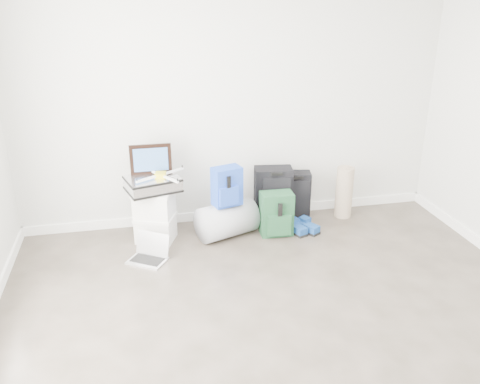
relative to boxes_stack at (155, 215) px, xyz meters
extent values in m
plane|color=#322C24|center=(0.89, -2.12, -0.27)|extent=(5.00, 5.00, 0.00)
cube|color=silver|center=(0.89, 0.38, 1.08)|extent=(4.50, 0.02, 2.70)
cube|color=white|center=(0.89, 0.37, -0.22)|extent=(4.50, 0.02, 0.10)
cube|color=silver|center=(0.00, 0.00, -0.16)|extent=(0.44, 0.40, 0.23)
cube|color=silver|center=(0.00, 0.00, -0.02)|extent=(0.47, 0.43, 0.04)
cube|color=silver|center=(0.00, 0.00, 0.12)|extent=(0.44, 0.40, 0.23)
cube|color=silver|center=(0.00, 0.00, 0.25)|extent=(0.47, 0.43, 0.04)
cube|color=#B2B2B7|center=(0.00, 0.00, 0.34)|extent=(0.57, 0.48, 0.14)
cube|color=black|center=(0.00, 0.10, 0.56)|extent=(0.41, 0.03, 0.30)
cube|color=#264498|center=(0.00, 0.08, 0.56)|extent=(0.33, 0.01, 0.23)
cube|color=gold|center=(0.08, -0.02, 0.44)|extent=(0.12, 0.12, 0.05)
cube|color=white|center=(0.20, 0.05, 0.44)|extent=(0.25, 0.17, 0.02)
cube|color=white|center=(0.01, 0.10, 0.44)|extent=(0.17, 0.25, 0.02)
cube|color=white|center=(-0.04, -0.09, 0.44)|extent=(0.25, 0.17, 0.02)
cube|color=white|center=(0.15, -0.14, 0.44)|extent=(0.17, 0.25, 0.02)
cylinder|color=gray|center=(0.72, -0.06, -0.09)|extent=(0.68, 0.55, 0.36)
cube|color=#1832A1|center=(0.72, -0.08, 0.29)|extent=(0.32, 0.24, 0.40)
cube|color=#1832A1|center=(0.72, -0.18, 0.22)|extent=(0.22, 0.11, 0.19)
cube|color=black|center=(1.28, 0.19, 0.04)|extent=(0.43, 0.28, 0.62)
cube|color=black|center=(1.28, 0.06, 0.04)|extent=(0.30, 0.07, 0.49)
cube|color=black|center=(1.28, 0.06, 0.32)|extent=(0.12, 0.04, 0.02)
cube|color=#143823|center=(1.23, -0.12, -0.04)|extent=(0.33, 0.20, 0.46)
cube|color=#143823|center=(1.23, -0.23, -0.12)|extent=(0.24, 0.07, 0.22)
cube|color=black|center=(1.55, 0.24, -0.01)|extent=(0.37, 0.25, 0.53)
cube|color=black|center=(1.55, 0.13, -0.01)|extent=(0.25, 0.08, 0.42)
cube|color=black|center=(1.55, 0.14, 0.24)|extent=(0.12, 0.05, 0.02)
cube|color=black|center=(1.45, -0.15, -0.26)|extent=(0.20, 0.30, 0.03)
cube|color=#1B59A7|center=(1.45, -0.15, -0.21)|extent=(0.19, 0.29, 0.07)
cube|color=black|center=(1.57, -0.15, -0.26)|extent=(0.24, 0.30, 0.03)
cube|color=#1B59A7|center=(1.57, -0.15, -0.21)|extent=(0.23, 0.28, 0.07)
cylinder|color=gray|center=(2.09, 0.15, 0.02)|extent=(0.19, 0.19, 0.58)
cube|color=silver|center=(-0.11, -0.43, -0.26)|extent=(0.42, 0.39, 0.02)
cube|color=black|center=(-0.11, -0.43, -0.26)|extent=(0.34, 0.30, 0.00)
cube|color=black|center=(-0.05, -0.33, -0.14)|extent=(0.29, 0.20, 0.23)
camera|label=1|loc=(-0.13, -4.71, 2.15)|focal=38.00mm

